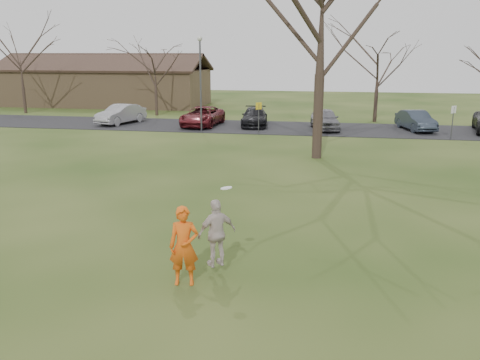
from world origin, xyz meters
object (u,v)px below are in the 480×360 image
car_3 (255,117)px  catching_play (217,233)px  car_2 (202,116)px  lamp_post (200,72)px  player_defender (184,246)px  big_tree (322,14)px  car_4 (325,119)px  car_1 (121,114)px  car_5 (416,120)px  building (106,86)px

car_3 → catching_play: bearing=-89.6°
car_2 → lamp_post: (0.54, -2.36, 3.24)m
player_defender → catching_play: bearing=33.7°
catching_play → player_defender: bearing=-135.6°
catching_play → big_tree: 15.75m
player_defender → car_4: player_defender is taller
car_1 → player_defender: bearing=-46.4°
player_defender → car_3: 25.68m
catching_play → big_tree: big_tree is taller
car_2 → lamp_post: size_ratio=0.79×
player_defender → catching_play: 0.90m
big_tree → car_4: bearing=88.5°
car_5 → big_tree: big_tree is taller
car_3 → car_5: size_ratio=1.09×
building → player_defender: bearing=-63.0°
car_4 → big_tree: bearing=-100.4°
catching_play → big_tree: bearing=82.4°
car_3 → lamp_post: lamp_post is taller
car_4 → catching_play: catching_play is taller
car_5 → lamp_post: (-14.38, -2.83, 3.26)m
car_4 → car_5: car_4 is taller
player_defender → building: (-19.43, 38.08, 1.00)m
catching_play → car_3: bearing=96.5°
building → car_2: bearing=-44.3°
car_4 → car_5: (6.13, 0.69, -0.05)m
car_1 → big_tree: size_ratio=0.31×
car_4 → lamp_post: bearing=-174.3°
car_5 → car_3: bearing=163.8°
car_1 → catching_play: (12.89, -24.36, 0.32)m
car_2 → big_tree: 14.47m
car_5 → big_tree: bearing=-137.0°
player_defender → lamp_post: 23.42m
building → car_5: bearing=-24.1°
catching_play → car_4: bearing=84.8°
car_5 → lamp_post: bearing=175.8°
car_3 → player_defender: bearing=-91.1°
building → lamp_post: (14.00, -15.50, 2.04)m
car_3 → car_5: 11.18m
catching_play → big_tree: size_ratio=0.14×
player_defender → car_4: 24.89m
player_defender → car_3: bearing=84.3°
car_2 → lamp_post: 4.04m
car_1 → car_5: size_ratio=1.06×
catching_play → building: 42.50m
big_tree → car_2: bearing=130.9°
car_1 → car_3: car_1 is taller
car_4 → car_5: bearing=-2.6°
car_4 → lamp_post: 9.11m
car_4 → big_tree: size_ratio=0.30×
car_1 → building: size_ratio=0.21×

